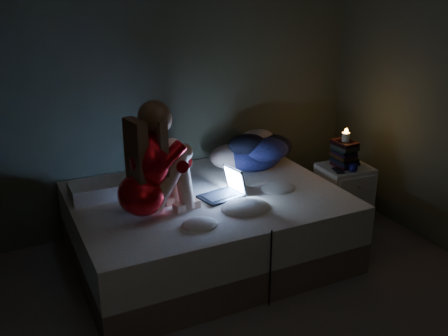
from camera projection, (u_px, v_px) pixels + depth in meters
floor at (284, 336)px, 3.23m from camera, size 3.60×3.80×0.02m
wall_back at (174, 82)px, 4.37m from camera, size 3.60×0.02×2.60m
bed at (207, 226)px, 4.03m from camera, size 2.05×1.54×0.56m
pillow at (97, 190)px, 3.85m from camera, size 0.41×0.29×0.12m
woman at (140, 162)px, 3.40m from camera, size 0.57×0.43×0.83m
laptop at (221, 184)px, 3.83m from camera, size 0.37×0.29×0.23m
clothes_pile at (253, 149)px, 4.44m from camera, size 0.60×0.49×0.34m
nightstand at (343, 195)px, 4.59m from camera, size 0.45×0.41×0.57m
book_stack at (344, 154)px, 4.43m from camera, size 0.19×0.25×0.24m
candle at (346, 136)px, 4.38m from camera, size 0.07×0.07×0.08m
phone at (339, 171)px, 4.37m from camera, size 0.10×0.15×0.01m
blue_orb at (354, 168)px, 4.34m from camera, size 0.08×0.08×0.08m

